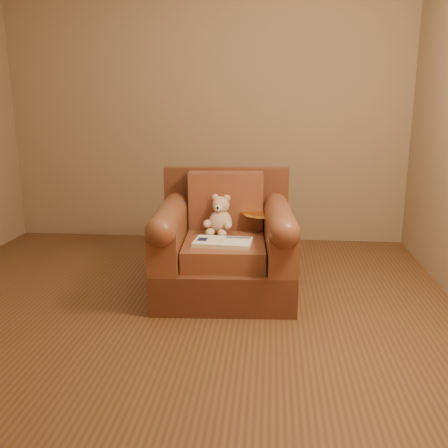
{
  "coord_description": "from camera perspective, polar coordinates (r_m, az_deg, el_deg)",
  "views": [
    {
      "loc": [
        0.66,
        -3.04,
        1.41
      ],
      "look_at": [
        0.33,
        0.42,
        0.54
      ],
      "focal_mm": 40.0,
      "sensor_mm": 36.0,
      "label": 1
    }
  ],
  "objects": [
    {
      "name": "room",
      "position": [
        3.12,
        -7.26,
        19.48
      ],
      "size": [
        4.02,
        4.02,
        2.71
      ],
      "color": "#93785A",
      "rests_on": "ground"
    },
    {
      "name": "floor",
      "position": [
        3.41,
        -6.36,
        -10.5
      ],
      "size": [
        4.0,
        4.0,
        0.0
      ],
      "primitive_type": "plane",
      "color": "brown",
      "rests_on": "ground"
    },
    {
      "name": "side_table",
      "position": [
        3.93,
        4.84,
        -2.27
      ],
      "size": [
        0.42,
        0.42,
        0.58
      ],
      "color": "gold",
      "rests_on": "floor"
    },
    {
      "name": "armchair",
      "position": [
        3.72,
        0.09,
        -2.64
      ],
      "size": [
        1.05,
        1.0,
        0.89
      ],
      "rotation": [
        0.0,
        0.0,
        0.06
      ],
      "color": "#572D1D",
      "rests_on": "floor"
    },
    {
      "name": "teddy_bear",
      "position": [
        3.75,
        -0.48,
        0.58
      ],
      "size": [
        0.22,
        0.25,
        0.3
      ],
      "rotation": [
        0.0,
        0.0,
        -0.2
      ],
      "color": "#D5B095",
      "rests_on": "armchair"
    },
    {
      "name": "guidebook",
      "position": [
        3.49,
        -0.14,
        -2.11
      ],
      "size": [
        0.42,
        0.27,
        0.03
      ],
      "rotation": [
        0.0,
        0.0,
        -0.07
      ],
      "color": "beige",
      "rests_on": "armchair"
    }
  ]
}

